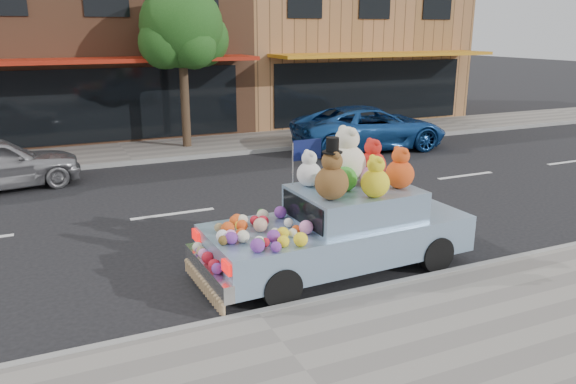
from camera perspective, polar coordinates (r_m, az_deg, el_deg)
ground at (r=12.31m, az=-11.60°, el=-2.21°), size 120.00×120.00×0.00m
near_sidewalk at (r=6.68m, az=1.81°, el=-18.08°), size 60.00×3.00×0.12m
far_sidewalk at (r=18.50m, az=-16.20°, el=3.83°), size 60.00×3.00×0.12m
near_kerb at (r=7.85m, az=-3.11°, el=-12.40°), size 60.00×0.12×0.13m
far_kerb at (r=17.05m, az=-15.44°, el=2.89°), size 60.00×0.12×0.13m
storefront_mid at (r=23.55m, az=-18.99°, el=14.94°), size 10.00×9.80×7.30m
storefront_right at (r=26.52m, az=3.85°, el=15.79°), size 10.00×9.80×7.30m
street_tree at (r=18.54m, az=-10.72°, el=15.55°), size 3.00×2.70×5.22m
car_blue at (r=18.75m, az=8.31°, el=6.48°), size 5.29×2.83×1.41m
art_car at (r=9.15m, az=5.28°, el=-3.02°), size 4.54×1.91×2.30m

